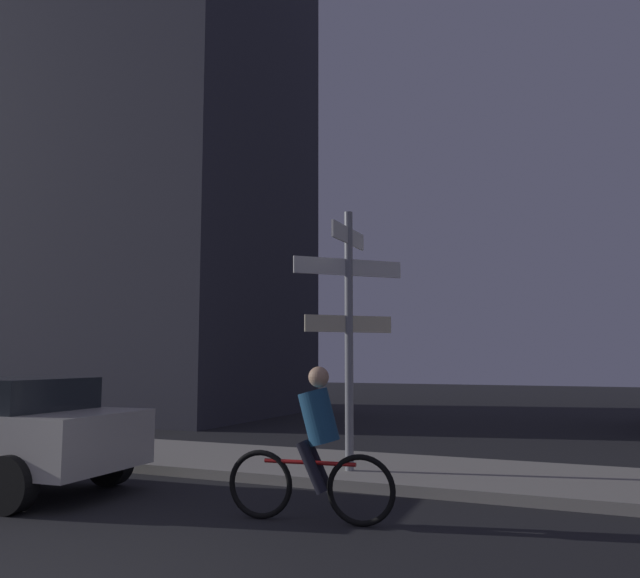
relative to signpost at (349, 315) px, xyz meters
The scene contains 4 objects.
sidewalk_kerb 2.40m from the signpost, 139.86° to the left, with size 40.00×2.54×0.14m, color gray.
signpost is the anchor object (origin of this frame).
cyclist 2.82m from the signpost, 78.43° to the right, with size 1.82×0.37×1.61m.
building_left_block 15.87m from the signpost, 145.33° to the left, with size 11.93×7.25×20.10m.
Camera 1 is at (3.88, -3.33, 1.69)m, focal length 35.86 mm.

